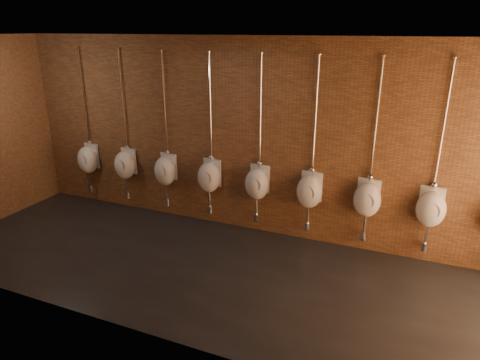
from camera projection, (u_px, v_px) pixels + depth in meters
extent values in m
plane|color=black|center=(206.00, 269.00, 6.21)|extent=(8.50, 8.50, 0.00)
cube|color=black|center=(199.00, 37.00, 5.12)|extent=(8.50, 3.00, 0.04)
cube|color=#905C34|center=(246.00, 138.00, 6.97)|extent=(8.50, 0.04, 3.20)
cube|color=#905C34|center=(135.00, 205.00, 4.36)|extent=(8.50, 0.04, 3.20)
ellipsoid|color=white|center=(88.00, 160.00, 8.25)|extent=(0.45, 0.41, 0.53)
cube|color=white|center=(92.00, 155.00, 8.35)|extent=(0.35, 0.09, 0.48)
cylinder|color=#A3A3A3|center=(83.00, 160.00, 8.12)|extent=(0.23, 0.05, 0.23)
cylinder|color=white|center=(84.00, 99.00, 7.95)|extent=(0.03, 0.03, 1.79)
sphere|color=white|center=(89.00, 142.00, 8.23)|extent=(0.10, 0.10, 0.10)
cylinder|color=white|center=(78.00, 48.00, 7.65)|extent=(0.06, 0.06, 0.01)
cylinder|color=white|center=(90.00, 178.00, 8.37)|extent=(0.04, 0.04, 0.33)
cylinder|color=white|center=(91.00, 189.00, 8.45)|extent=(0.10, 0.10, 0.13)
cylinder|color=white|center=(94.00, 187.00, 8.53)|extent=(0.04, 0.18, 0.04)
ellipsoid|color=white|center=(125.00, 165.00, 7.93)|extent=(0.45, 0.41, 0.53)
cube|color=white|center=(129.00, 160.00, 8.03)|extent=(0.35, 0.09, 0.48)
cylinder|color=#A3A3A3|center=(120.00, 166.00, 7.80)|extent=(0.23, 0.05, 0.23)
cylinder|color=white|center=(123.00, 102.00, 7.64)|extent=(0.03, 0.03, 1.79)
sphere|color=white|center=(127.00, 147.00, 7.91)|extent=(0.10, 0.10, 0.10)
cylinder|color=white|center=(118.00, 49.00, 7.33)|extent=(0.06, 0.06, 0.01)
cylinder|color=white|center=(127.00, 184.00, 8.05)|extent=(0.04, 0.04, 0.33)
cylinder|color=white|center=(128.00, 195.00, 8.13)|extent=(0.10, 0.10, 0.13)
cylinder|color=white|center=(131.00, 193.00, 8.21)|extent=(0.04, 0.18, 0.04)
ellipsoid|color=white|center=(165.00, 171.00, 7.61)|extent=(0.45, 0.41, 0.53)
cube|color=white|center=(169.00, 166.00, 7.71)|extent=(0.35, 0.09, 0.48)
cylinder|color=#A3A3A3|center=(161.00, 171.00, 7.48)|extent=(0.23, 0.05, 0.23)
cylinder|color=white|center=(165.00, 105.00, 7.32)|extent=(0.03, 0.03, 1.79)
sphere|color=white|center=(167.00, 152.00, 7.59)|extent=(0.10, 0.10, 0.10)
cylinder|color=white|center=(162.00, 50.00, 7.01)|extent=(0.06, 0.06, 0.01)
cylinder|color=white|center=(166.00, 190.00, 7.74)|extent=(0.04, 0.04, 0.33)
cylinder|color=white|center=(167.00, 202.00, 7.81)|extent=(0.10, 0.10, 0.13)
cylinder|color=white|center=(170.00, 200.00, 7.89)|extent=(0.04, 0.18, 0.04)
ellipsoid|color=white|center=(209.00, 177.00, 7.29)|extent=(0.45, 0.41, 0.53)
cube|color=white|center=(212.00, 172.00, 7.39)|extent=(0.35, 0.09, 0.48)
cylinder|color=#A3A3A3|center=(205.00, 178.00, 7.17)|extent=(0.23, 0.05, 0.23)
cylinder|color=white|center=(210.00, 108.00, 7.00)|extent=(0.03, 0.03, 1.79)
sphere|color=white|center=(211.00, 157.00, 7.27)|extent=(0.10, 0.10, 0.10)
cylinder|color=white|center=(209.00, 52.00, 6.70)|extent=(0.06, 0.06, 0.01)
cylinder|color=white|center=(210.00, 197.00, 7.42)|extent=(0.04, 0.04, 0.33)
cylinder|color=white|center=(210.00, 209.00, 7.49)|extent=(0.10, 0.10, 0.13)
cylinder|color=white|center=(212.00, 207.00, 7.57)|extent=(0.04, 0.18, 0.04)
ellipsoid|color=white|center=(257.00, 184.00, 6.97)|extent=(0.45, 0.41, 0.53)
cube|color=white|center=(260.00, 179.00, 7.07)|extent=(0.35, 0.09, 0.48)
cylinder|color=#A3A3A3|center=(254.00, 185.00, 6.85)|extent=(0.23, 0.05, 0.23)
cylinder|color=white|center=(260.00, 112.00, 6.68)|extent=(0.03, 0.03, 1.79)
sphere|color=white|center=(259.00, 163.00, 6.95)|extent=(0.10, 0.10, 0.10)
cylinder|color=white|center=(261.00, 53.00, 6.38)|extent=(0.06, 0.06, 0.01)
cylinder|color=white|center=(257.00, 205.00, 7.10)|extent=(0.04, 0.04, 0.33)
cylinder|color=white|center=(256.00, 217.00, 7.18)|extent=(0.10, 0.10, 0.13)
cylinder|color=white|center=(258.00, 215.00, 7.25)|extent=(0.04, 0.18, 0.04)
ellipsoid|color=white|center=(309.00, 192.00, 6.66)|extent=(0.45, 0.41, 0.53)
cube|color=white|center=(312.00, 186.00, 6.76)|extent=(0.35, 0.09, 0.48)
cylinder|color=#A3A3A3|center=(307.00, 193.00, 6.53)|extent=(0.23, 0.05, 0.23)
cylinder|color=white|center=(316.00, 117.00, 6.36)|extent=(0.03, 0.03, 1.79)
sphere|color=white|center=(312.00, 170.00, 6.64)|extent=(0.10, 0.10, 0.10)
cylinder|color=white|center=(319.00, 54.00, 6.06)|extent=(0.06, 0.06, 0.01)
cylinder|color=white|center=(308.00, 213.00, 6.78)|extent=(0.04, 0.04, 0.33)
cylinder|color=white|center=(307.00, 226.00, 6.86)|extent=(0.10, 0.10, 0.13)
cylinder|color=white|center=(309.00, 224.00, 6.93)|extent=(0.04, 0.18, 0.04)
ellipsoid|color=white|center=(367.00, 200.00, 6.34)|extent=(0.45, 0.41, 0.53)
cube|color=white|center=(369.00, 194.00, 6.44)|extent=(0.35, 0.09, 0.48)
cylinder|color=#A3A3A3|center=(366.00, 201.00, 6.21)|extent=(0.23, 0.05, 0.23)
cylinder|color=white|center=(376.00, 121.00, 6.04)|extent=(0.03, 0.03, 1.79)
sphere|color=white|center=(370.00, 177.00, 6.32)|extent=(0.10, 0.10, 0.10)
cylinder|color=white|center=(384.00, 56.00, 5.74)|extent=(0.06, 0.06, 0.01)
cylinder|color=white|center=(365.00, 223.00, 6.46)|extent=(0.04, 0.04, 0.33)
cylinder|color=white|center=(363.00, 236.00, 6.54)|extent=(0.10, 0.10, 0.13)
cylinder|color=white|center=(364.00, 234.00, 6.62)|extent=(0.04, 0.18, 0.04)
ellipsoid|color=white|center=(431.00, 209.00, 6.02)|extent=(0.45, 0.41, 0.53)
cube|color=white|center=(431.00, 202.00, 6.12)|extent=(0.35, 0.09, 0.48)
cylinder|color=#A3A3A3|center=(431.00, 211.00, 5.89)|extent=(0.23, 0.05, 0.23)
cylinder|color=white|center=(444.00, 127.00, 5.73)|extent=(0.03, 0.03, 1.79)
sphere|color=white|center=(434.00, 185.00, 6.00)|extent=(0.10, 0.10, 0.10)
cylinder|color=white|center=(455.00, 58.00, 5.42)|extent=(0.06, 0.06, 0.01)
cylinder|color=white|center=(427.00, 233.00, 6.15)|extent=(0.04, 0.04, 0.33)
cylinder|color=white|center=(425.00, 247.00, 6.22)|extent=(0.10, 0.10, 0.13)
cylinder|color=white|center=(425.00, 244.00, 6.30)|extent=(0.04, 0.18, 0.04)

